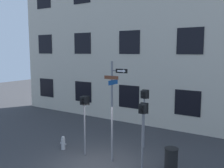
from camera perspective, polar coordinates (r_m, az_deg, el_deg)
The scene contains 8 objects.
ground_plane at distance 11.30m, azimuth -3.74°, elevation -18.31°, with size 60.00×60.00×0.00m, color #38383A.
building_facade at distance 16.48m, azimuth 10.96°, elevation 15.85°, with size 24.00×0.63×14.72m.
street_sign_pole at distance 10.91m, azimuth 0.25°, elevation -4.70°, with size 1.11×0.73×4.50m.
pedestrian_signal_left at distance 11.75m, azimuth -6.34°, elevation -5.68°, with size 0.39×0.40×2.87m.
pedestrian_signal_right at distance 10.39m, azimuth 7.03°, elevation -7.77°, with size 0.35×0.40×2.82m.
pedestrian_signal_across at distance 12.71m, azimuth 7.38°, elevation -4.29°, with size 0.37×0.40×2.99m.
fire_hydrant at distance 13.13m, azimuth -11.10°, elevation -13.07°, with size 0.36×0.20×0.70m.
trash_bin at distance 10.89m, azimuth 13.36°, elevation -16.57°, with size 0.56×0.56×1.01m.
Camera 1 is at (6.03, -8.20, 4.90)m, focal length 40.00 mm.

